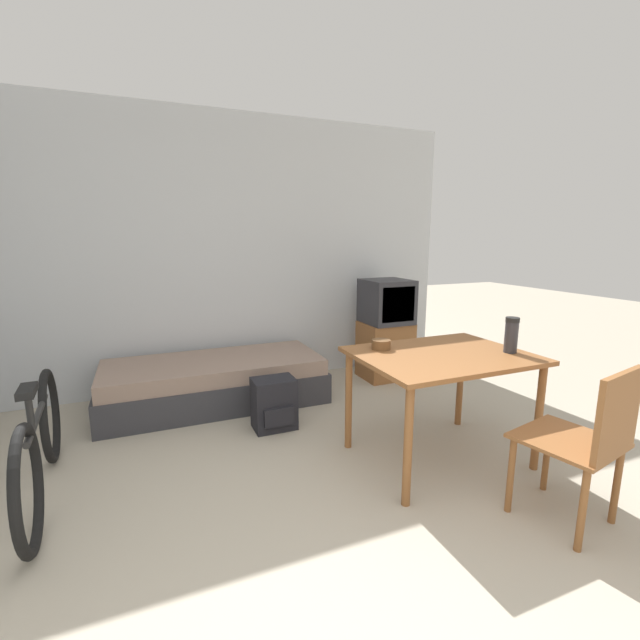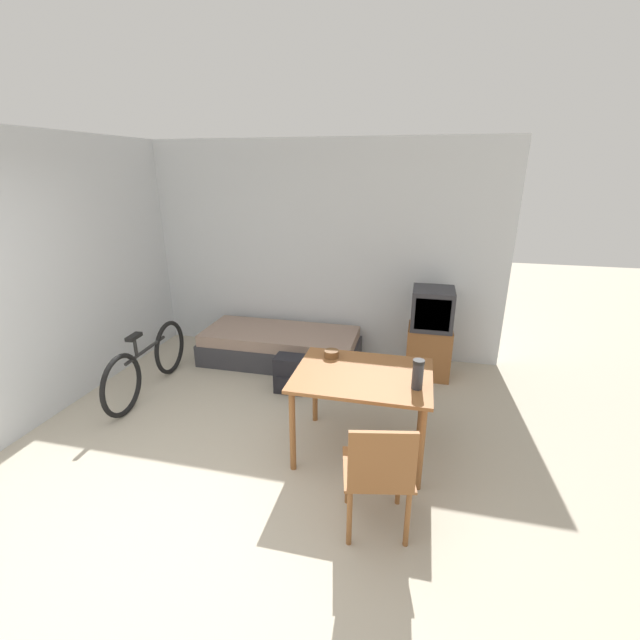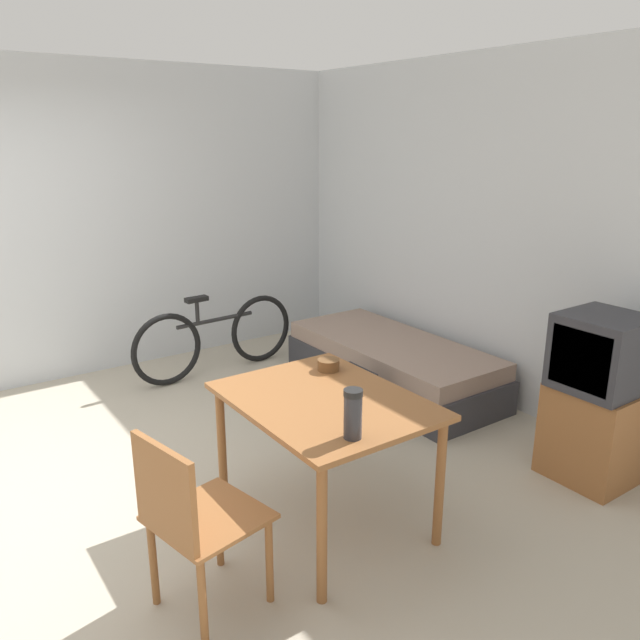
% 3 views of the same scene
% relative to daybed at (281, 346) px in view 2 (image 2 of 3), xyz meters
% --- Properties ---
extents(ground_plane, '(20.00, 20.00, 0.00)m').
position_rel_daybed_xyz_m(ground_plane, '(0.19, -2.83, -0.20)').
color(ground_plane, '#B2A893').
extents(wall_back, '(5.01, 0.06, 2.70)m').
position_rel_daybed_xyz_m(wall_back, '(0.19, 0.53, 1.15)').
color(wall_back, silver).
rests_on(wall_back, ground_plane).
extents(wall_left, '(0.06, 4.33, 2.70)m').
position_rel_daybed_xyz_m(wall_left, '(-1.85, -1.16, 1.15)').
color(wall_left, silver).
rests_on(wall_left, ground_plane).
extents(daybed, '(1.98, 0.85, 0.41)m').
position_rel_daybed_xyz_m(daybed, '(0.00, 0.00, 0.00)').
color(daybed, '#333338').
rests_on(daybed, ground_plane).
extents(tv, '(0.50, 0.48, 1.07)m').
position_rel_daybed_xyz_m(tv, '(1.83, 0.04, 0.33)').
color(tv, brown).
rests_on(tv, ground_plane).
extents(dining_table, '(1.13, 0.87, 0.75)m').
position_rel_daybed_xyz_m(dining_table, '(1.26, -1.60, 0.46)').
color(dining_table, brown).
rests_on(dining_table, ground_plane).
extents(wooden_chair, '(0.54, 0.54, 0.89)m').
position_rel_daybed_xyz_m(wooden_chair, '(1.50, -2.49, 0.31)').
color(wooden_chair, brown).
rests_on(wooden_chair, ground_plane).
extents(bicycle, '(0.15, 1.60, 0.74)m').
position_rel_daybed_xyz_m(bicycle, '(-1.17, -1.08, 0.13)').
color(bicycle, black).
rests_on(bicycle, ground_plane).
extents(thermos_flask, '(0.09, 0.09, 0.24)m').
position_rel_daybed_xyz_m(thermos_flask, '(1.70, -1.76, 0.68)').
color(thermos_flask, '#2D2D33').
rests_on(thermos_flask, dining_table).
extents(mate_bowl, '(0.13, 0.13, 0.07)m').
position_rel_daybed_xyz_m(mate_bowl, '(0.94, -1.35, 0.58)').
color(mate_bowl, brown).
rests_on(mate_bowl, dining_table).
extents(backpack, '(0.33, 0.27, 0.41)m').
position_rel_daybed_xyz_m(backpack, '(0.35, -0.72, 0.00)').
color(backpack, black).
rests_on(backpack, ground_plane).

